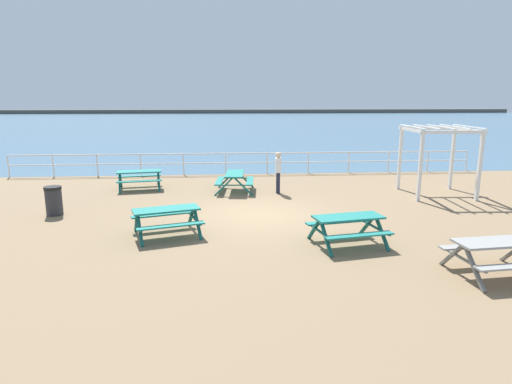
% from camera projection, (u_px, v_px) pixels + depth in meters
% --- Properties ---
extents(ground_plane, '(30.00, 24.00, 0.20)m').
position_uv_depth(ground_plane, '(260.00, 217.00, 14.35)').
color(ground_plane, '#846B4C').
extents(sea_band, '(142.00, 90.00, 0.01)m').
position_uv_depth(sea_band, '(230.00, 123.00, 65.71)').
color(sea_band, '#476B84').
rests_on(sea_band, ground).
extents(distant_shoreline, '(142.00, 6.00, 1.80)m').
position_uv_depth(distant_shoreline, '(227.00, 113.00, 107.59)').
color(distant_shoreline, '#4C4C47').
rests_on(distant_shoreline, ground).
extents(seaward_railing, '(23.07, 0.07, 1.08)m').
position_uv_depth(seaward_railing, '(247.00, 159.00, 21.72)').
color(seaward_railing, white).
rests_on(seaward_railing, ground).
extents(picnic_table_near_left, '(2.16, 1.96, 0.80)m').
position_uv_depth(picnic_table_near_left, '(167.00, 215.00, 12.04)').
color(picnic_table_near_left, '#1E7A70').
rests_on(picnic_table_near_left, ground).
extents(picnic_table_near_right, '(2.03, 1.80, 0.80)m').
position_uv_depth(picnic_table_near_right, '(139.00, 175.00, 18.19)').
color(picnic_table_near_right, '#1E7A70').
rests_on(picnic_table_near_right, ground).
extents(picnic_table_mid_centre, '(1.69, 1.93, 0.80)m').
position_uv_depth(picnic_table_mid_centre, '(235.00, 178.00, 17.70)').
color(picnic_table_mid_centre, '#1E7A70').
rests_on(picnic_table_mid_centre, ground).
extents(picnic_table_far_left, '(1.92, 1.68, 0.80)m').
position_uv_depth(picnic_table_far_left, '(497.00, 250.00, 9.32)').
color(picnic_table_far_left, gray).
rests_on(picnic_table_far_left, ground).
extents(picnic_table_far_right, '(2.04, 1.82, 0.80)m').
position_uv_depth(picnic_table_far_right, '(348.00, 223.00, 11.27)').
color(picnic_table_far_right, '#1E7A70').
rests_on(picnic_table_far_right, ground).
extents(visitor, '(0.23, 0.53, 1.66)m').
position_uv_depth(visitor, '(278.00, 170.00, 17.33)').
color(visitor, '#1E2338').
rests_on(visitor, ground).
extents(lattice_pergola, '(2.58, 2.69, 2.70)m').
position_uv_depth(lattice_pergola, '(439.00, 144.00, 16.86)').
color(lattice_pergola, white).
rests_on(lattice_pergola, ground).
extents(litter_bin, '(0.55, 0.55, 0.95)m').
position_uv_depth(litter_bin, '(54.00, 201.00, 14.19)').
color(litter_bin, '#2D2D33').
rests_on(litter_bin, ground).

